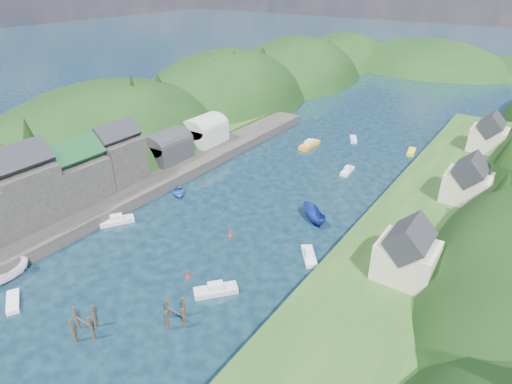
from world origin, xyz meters
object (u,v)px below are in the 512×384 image
Objects in this scene: piling_cluster_near at (84,325)px; channel_buoy_far at (230,233)px; channel_buoy_near at (187,274)px; piling_cluster_far at (176,315)px.

piling_cluster_near reaches higher than channel_buoy_far.
channel_buoy_near is at bearing -82.55° from channel_buoy_far.
piling_cluster_far is at bearing 44.65° from piling_cluster_near.
piling_cluster_far reaches higher than channel_buoy_far.
piling_cluster_near reaches higher than piling_cluster_far.
piling_cluster_far is at bearing -56.23° from channel_buoy_near.
piling_cluster_near is at bearing -135.35° from piling_cluster_far.
channel_buoy_near is at bearing 79.58° from piling_cluster_near.
channel_buoy_near is (-4.69, 7.01, -0.69)m from piling_cluster_far.
piling_cluster_near is at bearing -92.51° from channel_buoy_far.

